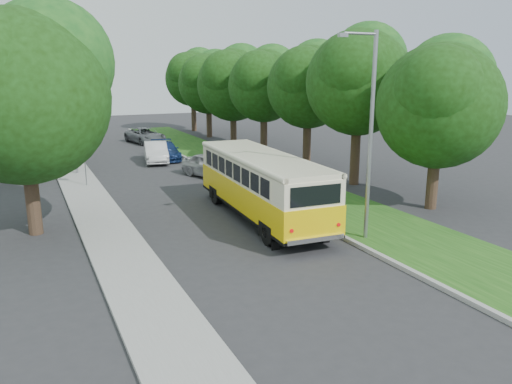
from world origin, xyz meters
name	(u,v)px	position (x,y,z in m)	size (l,w,h in m)	color
ground	(241,237)	(0.00, 0.00, 0.00)	(120.00, 120.00, 0.00)	#2B2B2E
curb	(266,198)	(3.60, 5.00, 0.07)	(0.20, 70.00, 0.15)	gray
grass_verge	(304,194)	(5.95, 5.00, 0.07)	(4.50, 70.00, 0.13)	#194813
sidewalk	(100,218)	(-4.80, 5.00, 0.06)	(2.20, 70.00, 0.12)	gray
treeline	(180,80)	(3.15, 17.99, 5.93)	(24.27, 41.91, 9.46)	#332319
lamppost_near	(369,131)	(4.21, -2.50, 4.37)	(1.71, 0.16, 8.00)	gray
lamppost_far	(70,111)	(-4.70, 16.00, 4.12)	(1.71, 0.16, 7.50)	gray
warning_sign	(85,158)	(-4.50, 11.98, 1.71)	(0.56, 0.10, 2.50)	gray
vintage_bus	(261,187)	(1.86, 1.92, 1.51)	(2.62, 10.17, 3.02)	yellow
car_silver	(211,165)	(3.00, 11.48, 0.76)	(1.79, 4.45, 1.52)	#9D9DA2
car_white	(156,152)	(1.20, 18.31, 0.74)	(1.57, 4.49, 1.48)	silver
car_blue	(165,151)	(2.14, 19.14, 0.67)	(1.87, 4.60, 1.33)	navy
car_grey	(145,136)	(2.81, 28.50, 0.71)	(2.34, 5.08, 1.41)	#5B5F63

